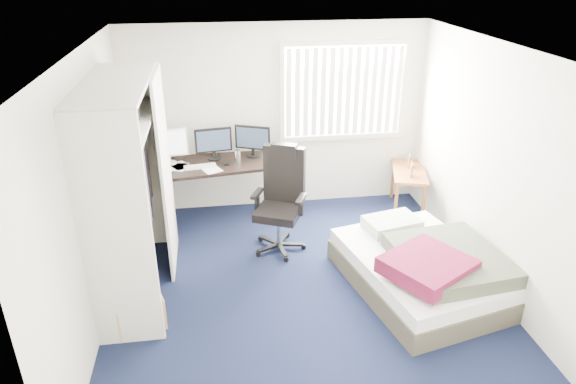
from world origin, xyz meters
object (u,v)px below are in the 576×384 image
(nightstand, at_px, (409,175))
(bed, at_px, (424,268))
(office_chair, at_px, (281,210))
(desk, at_px, (212,161))

(nightstand, relative_size, bed, 0.47)
(office_chair, distance_m, nightstand, 1.98)
(office_chair, height_order, nightstand, office_chair)
(office_chair, relative_size, bed, 0.63)
(bed, bearing_deg, office_chair, 141.00)
(office_chair, distance_m, bed, 1.78)
(desk, height_order, bed, desk)
(desk, distance_m, office_chair, 1.21)
(office_chair, height_order, bed, office_chair)
(desk, xyz_separation_m, nightstand, (2.64, -0.16, -0.30))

